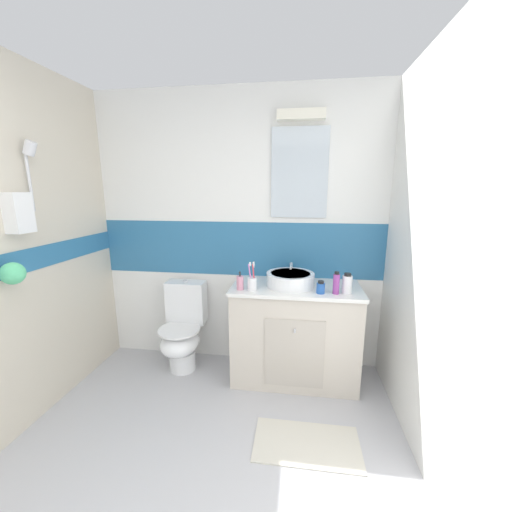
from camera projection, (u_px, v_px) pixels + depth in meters
name	position (u px, v px, depth m)	size (l,w,h in m)	color
ground_plane	(204.00, 461.00, 1.90)	(3.20, 3.48, 0.04)	#B2B2B7
wall_back_tiled	(241.00, 231.00, 2.84)	(3.20, 0.20, 2.50)	white
wall_right_plain	(469.00, 273.00, 1.45)	(0.10, 3.48, 2.50)	white
vanity_cabinet	(295.00, 332.00, 2.65)	(1.07, 0.54, 0.85)	beige
sink_basin	(290.00, 279.00, 2.55)	(0.40, 0.44, 0.15)	white
toilet	(183.00, 330.00, 2.81)	(0.37, 0.50, 0.81)	white
toothbrush_cup	(252.00, 283.00, 2.43)	(0.07, 0.07, 0.23)	white
soap_dispenser	(240.00, 283.00, 2.45)	(0.06, 0.06, 0.15)	pink
hair_gel_jar	(321.00, 288.00, 2.36)	(0.07, 0.07, 0.10)	#2659B2
deodorant_spray_can	(336.00, 283.00, 2.34)	(0.05, 0.05, 0.18)	#993F99
mouthwash_bottle	(347.00, 284.00, 2.35)	(0.08, 0.08, 0.16)	white
bath_mat	(307.00, 444.00, 2.00)	(0.69, 0.38, 0.01)	beige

